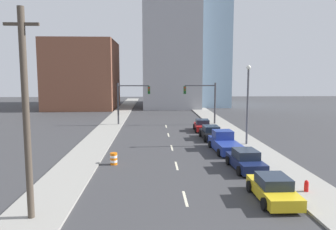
% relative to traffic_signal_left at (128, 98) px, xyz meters
% --- Properties ---
extents(sidewalk_left, '(3.32, 89.57, 0.15)m').
position_rel_traffic_signal_left_xyz_m(sidewalk_left, '(-2.40, 7.86, -3.86)').
color(sidewalk_left, gray).
rests_on(sidewalk_left, ground).
extents(sidewalk_right, '(3.32, 89.57, 0.15)m').
position_rel_traffic_signal_left_xyz_m(sidewalk_right, '(13.17, 7.86, -3.86)').
color(sidewalk_right, gray).
rests_on(sidewalk_right, ground).
extents(lane_stripe_at_9m, '(0.16, 2.40, 0.01)m').
position_rel_traffic_signal_left_xyz_m(lane_stripe_at_9m, '(5.39, -28.37, -3.93)').
color(lane_stripe_at_9m, beige).
rests_on(lane_stripe_at_9m, ground).
extents(lane_stripe_at_15m, '(0.16, 2.40, 0.01)m').
position_rel_traffic_signal_left_xyz_m(lane_stripe_at_15m, '(5.39, -21.49, -3.93)').
color(lane_stripe_at_15m, beige).
rests_on(lane_stripe_at_15m, ground).
extents(lane_stripe_at_22m, '(0.16, 2.40, 0.01)m').
position_rel_traffic_signal_left_xyz_m(lane_stripe_at_22m, '(5.39, -15.09, -3.93)').
color(lane_stripe_at_22m, beige).
rests_on(lane_stripe_at_22m, ground).
extents(lane_stripe_at_29m, '(0.16, 2.40, 0.01)m').
position_rel_traffic_signal_left_xyz_m(lane_stripe_at_29m, '(5.39, -8.04, -3.93)').
color(lane_stripe_at_29m, beige).
rests_on(lane_stripe_at_29m, ground).
extents(lane_stripe_at_35m, '(0.16, 2.40, 0.01)m').
position_rel_traffic_signal_left_xyz_m(lane_stripe_at_35m, '(5.39, -1.43, -3.93)').
color(lane_stripe_at_35m, beige).
rests_on(lane_stripe_at_35m, ground).
extents(building_brick_left, '(14.00, 16.00, 14.36)m').
position_rel_traffic_signal_left_xyz_m(building_brick_left, '(-11.41, 25.36, 3.25)').
color(building_brick_left, brown).
rests_on(building_brick_left, ground).
extents(building_office_center, '(12.00, 20.00, 27.58)m').
position_rel_traffic_signal_left_xyz_m(building_office_center, '(7.58, 29.36, 9.85)').
color(building_office_center, '#99999E').
rests_on(building_office_center, ground).
extents(building_glass_right, '(13.00, 20.00, 41.46)m').
position_rel_traffic_signal_left_xyz_m(building_glass_right, '(14.09, 33.36, 16.80)').
color(building_glass_right, '#8CADC6').
rests_on(building_glass_right, ground).
extents(traffic_signal_left, '(4.66, 0.35, 6.02)m').
position_rel_traffic_signal_left_xyz_m(traffic_signal_left, '(0.00, 0.00, 0.00)').
color(traffic_signal_left, '#38383D').
rests_on(traffic_signal_left, ground).
extents(traffic_signal_right, '(4.66, 0.35, 6.02)m').
position_rel_traffic_signal_left_xyz_m(traffic_signal_right, '(11.12, 0.00, 0.00)').
color(traffic_signal_right, '#38383D').
rests_on(traffic_signal_right, ground).
extents(utility_pole_left_near, '(1.60, 0.32, 10.17)m').
position_rel_traffic_signal_left_xyz_m(utility_pole_left_near, '(-2.42, -30.86, 1.28)').
color(utility_pole_left_near, '#473D33').
rests_on(utility_pole_left_near, ground).
extents(traffic_barrel, '(0.56, 0.56, 0.95)m').
position_rel_traffic_signal_left_xyz_m(traffic_barrel, '(0.42, -20.90, -3.46)').
color(traffic_barrel, orange).
rests_on(traffic_barrel, ground).
extents(street_lamp, '(0.44, 0.44, 8.06)m').
position_rel_traffic_signal_left_xyz_m(street_lamp, '(13.02, -14.27, 0.76)').
color(street_lamp, '#4C4C51').
rests_on(street_lamp, ground).
extents(fire_hydrant, '(0.26, 0.26, 0.84)m').
position_rel_traffic_signal_left_xyz_m(fire_hydrant, '(12.70, -27.94, -3.52)').
color(fire_hydrant, red).
rests_on(fire_hydrant, ground).
extents(sedan_yellow, '(2.16, 4.52, 1.42)m').
position_rel_traffic_signal_left_xyz_m(sedan_yellow, '(10.34, -28.83, -3.28)').
color(sedan_yellow, gold).
rests_on(sedan_yellow, ground).
extents(sedan_navy, '(2.28, 4.67, 1.53)m').
position_rel_traffic_signal_left_xyz_m(sedan_navy, '(10.50, -22.75, -3.24)').
color(sedan_navy, '#141E47').
rests_on(sedan_navy, ground).
extents(pickup_truck_blue, '(2.47, 5.79, 1.85)m').
position_rel_traffic_signal_left_xyz_m(pickup_truck_blue, '(10.24, -16.63, -3.17)').
color(pickup_truck_blue, navy).
rests_on(pickup_truck_blue, ground).
extents(sedan_black, '(2.22, 4.82, 1.49)m').
position_rel_traffic_signal_left_xyz_m(sedan_black, '(10.00, -10.79, -3.25)').
color(sedan_black, black).
rests_on(sedan_black, ground).
extents(sedan_red, '(2.21, 4.30, 1.47)m').
position_rel_traffic_signal_left_xyz_m(sedan_red, '(9.86, -5.36, -3.26)').
color(sedan_red, red).
rests_on(sedan_red, ground).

